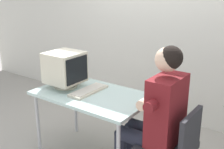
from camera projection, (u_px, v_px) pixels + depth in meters
name	position (u px, v px, depth m)	size (l,w,h in m)	color
wall_back	(180.00, 9.00, 3.60)	(8.00, 0.10, 3.00)	silver
desk	(93.00, 99.00, 2.93)	(1.18, 0.72, 0.74)	#B7B7BC
crt_monitor	(65.00, 68.00, 3.04)	(0.36, 0.36, 0.39)	beige
keyboard	(89.00, 91.00, 2.95)	(0.17, 0.46, 0.03)	beige
office_chair	(173.00, 145.00, 2.46)	(0.45, 0.45, 0.82)	#4C4C51
person_seated	(156.00, 113.00, 2.48)	(0.70, 0.60, 1.35)	maroon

